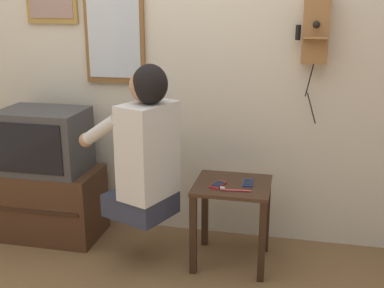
% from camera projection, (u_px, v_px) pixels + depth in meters
% --- Properties ---
extents(wall_back, '(6.80, 0.05, 2.55)m').
position_uv_depth(wall_back, '(182.00, 51.00, 3.18)').
color(wall_back, beige).
rests_on(wall_back, ground_plane).
extents(side_table, '(0.46, 0.42, 0.53)m').
position_uv_depth(side_table, '(232.00, 203.00, 2.96)').
color(side_table, '#382316').
rests_on(side_table, ground_plane).
extents(person, '(0.60, 0.52, 0.93)m').
position_uv_depth(person, '(145.00, 147.00, 2.83)').
color(person, '#2D3347').
rests_on(person, ground_plane).
extents(tv_stand, '(0.74, 0.43, 0.49)m').
position_uv_depth(tv_stand, '(48.00, 202.00, 3.36)').
color(tv_stand, '#422819').
rests_on(tv_stand, ground_plane).
extents(television, '(0.55, 0.40, 0.42)m').
position_uv_depth(television, '(44.00, 141.00, 3.22)').
color(television, '#38383A').
rests_on(television, tv_stand).
extents(wall_phone_antique, '(0.20, 0.19, 0.83)m').
position_uv_depth(wall_phone_antique, '(316.00, 28.00, 2.88)').
color(wall_phone_antique, olive).
extents(wall_mirror, '(0.41, 0.03, 0.78)m').
position_uv_depth(wall_mirror, '(114.00, 24.00, 3.18)').
color(wall_mirror, brown).
extents(cell_phone_held, '(0.09, 0.14, 0.01)m').
position_uv_depth(cell_phone_held, '(218.00, 185.00, 2.89)').
color(cell_phone_held, maroon).
rests_on(cell_phone_held, side_table).
extents(cell_phone_spare, '(0.06, 0.13, 0.01)m').
position_uv_depth(cell_phone_spare, '(248.00, 183.00, 2.92)').
color(cell_phone_spare, navy).
rests_on(cell_phone_spare, side_table).
extents(toothbrush, '(0.18, 0.03, 0.02)m').
position_uv_depth(toothbrush, '(233.00, 190.00, 2.81)').
color(toothbrush, '#D83F4C').
rests_on(toothbrush, side_table).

